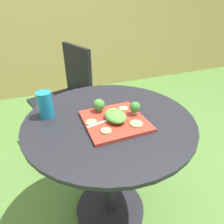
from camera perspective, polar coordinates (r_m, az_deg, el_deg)
ground_plane at (r=1.44m, az=-0.56°, el=-27.21°), size 12.00×12.00×0.00m
bamboo_fence at (r=2.91m, az=-17.12°, el=19.77°), size 8.00×0.08×1.49m
patio_table at (r=1.10m, az=-0.68°, el=-14.89°), size 0.80×0.80×0.74m
patio_chair at (r=1.75m, az=-12.95°, el=6.30°), size 0.55×0.55×0.90m
salad_plate at (r=0.87m, az=0.83°, el=-2.61°), size 0.27×0.27×0.01m
drinking_glass at (r=0.94m, az=-19.18°, el=1.73°), size 0.07×0.07×0.12m
fork at (r=0.85m, az=-1.89°, el=-2.72°), size 0.15×0.05×0.00m
lettuce_mound at (r=0.85m, az=0.98°, el=-1.15°), size 0.09×0.12×0.04m
broccoli_floret_0 at (r=0.92m, az=-3.94°, el=2.13°), size 0.06×0.06×0.06m
broccoli_floret_1 at (r=0.89m, az=6.88°, el=1.41°), size 0.05×0.05×0.06m
cucumber_slice_0 at (r=0.84m, az=-6.17°, el=-3.09°), size 0.05×0.05×0.01m
cucumber_slice_1 at (r=0.79m, az=-1.76°, el=-5.66°), size 0.04×0.04×0.01m
cucumber_slice_2 at (r=0.84m, az=7.25°, el=-3.48°), size 0.05×0.05×0.01m
cucumber_slice_3 at (r=0.95m, az=3.45°, el=1.04°), size 0.04×0.04×0.01m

